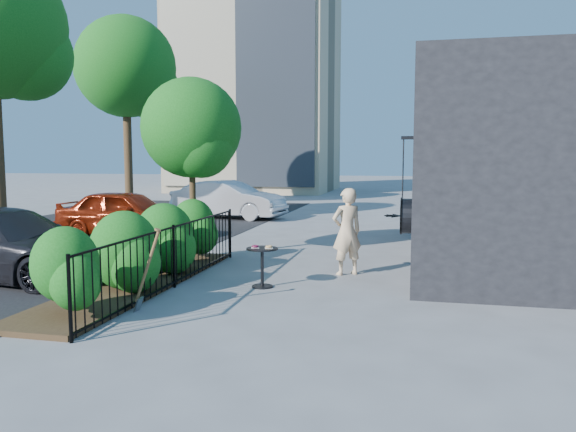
% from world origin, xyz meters
% --- Properties ---
extents(ground, '(120.00, 120.00, 0.00)m').
position_xyz_m(ground, '(0.00, 0.00, 0.00)').
color(ground, gray).
rests_on(ground, ground).
extents(shop_building, '(6.22, 9.00, 4.00)m').
position_xyz_m(shop_building, '(5.50, 4.50, 2.00)').
color(shop_building, black).
rests_on(shop_building, ground).
extents(fence, '(0.05, 6.05, 1.10)m').
position_xyz_m(fence, '(-1.50, 0.00, 0.56)').
color(fence, black).
rests_on(fence, ground).
extents(planting_bed, '(1.30, 6.00, 0.08)m').
position_xyz_m(planting_bed, '(-2.20, 0.00, 0.04)').
color(planting_bed, '#382616').
rests_on(planting_bed, ground).
extents(shrubs, '(1.10, 5.60, 1.24)m').
position_xyz_m(shrubs, '(-2.10, 0.10, 0.70)').
color(shrubs, '#155B15').
rests_on(shrubs, ground).
extents(patio_tree, '(2.20, 2.20, 3.94)m').
position_xyz_m(patio_tree, '(-2.24, 2.76, 2.76)').
color(patio_tree, '#3F2B19').
rests_on(patio_tree, ground).
extents(street, '(9.00, 30.00, 0.01)m').
position_xyz_m(street, '(-7.00, 3.00, 0.00)').
color(street, black).
rests_on(street, ground).
extents(street_tree_far, '(4.40, 4.40, 8.28)m').
position_xyz_m(street_tree_far, '(-9.94, 13.96, 5.92)').
color(street_tree_far, '#3F2B19').
rests_on(street_tree_far, ground).
extents(cafe_table, '(0.55, 0.55, 0.74)m').
position_xyz_m(cafe_table, '(-0.02, 0.36, 0.48)').
color(cafe_table, black).
rests_on(cafe_table, ground).
extents(woman, '(0.73, 0.67, 1.67)m').
position_xyz_m(woman, '(1.28, 1.75, 0.84)').
color(woman, beige).
rests_on(woman, ground).
extents(shovel, '(0.44, 0.16, 1.27)m').
position_xyz_m(shovel, '(-1.25, -1.52, 0.56)').
color(shovel, brown).
rests_on(shovel, ground).
extents(car_red, '(3.99, 1.69, 1.35)m').
position_xyz_m(car_red, '(-5.45, 5.53, 0.67)').
color(car_red, maroon).
rests_on(car_red, ground).
extents(car_silver, '(4.41, 2.11, 1.39)m').
position_xyz_m(car_silver, '(-4.21, 10.79, 0.70)').
color(car_silver, silver).
rests_on(car_silver, ground).
extents(car_darkgrey, '(4.67, 2.33, 1.30)m').
position_xyz_m(car_darkgrey, '(-4.86, -0.01, 0.65)').
color(car_darkgrey, black).
rests_on(car_darkgrey, ground).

